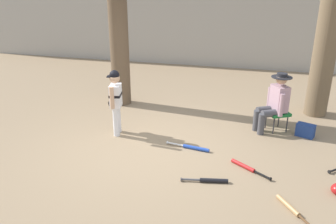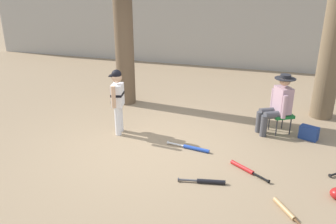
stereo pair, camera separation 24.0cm
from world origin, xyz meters
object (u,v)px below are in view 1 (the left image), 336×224
(tree_behind_spectator, at_px, (329,25))
(folding_stool, at_px, (277,114))
(bat_black_composite, at_px, (210,180))
(bat_blue_youth, at_px, (193,148))
(seated_spectator, at_px, (275,101))
(bat_wood_tan, at_px, (291,208))
(young_ballplayer, at_px, (115,98))
(handbag_beside_stool, at_px, (305,130))
(bat_red_barrel, at_px, (246,167))

(tree_behind_spectator, xyz_separation_m, folding_stool, (-0.88, -1.17, -1.64))
(bat_black_composite, bearing_deg, bat_blue_youth, 115.19)
(tree_behind_spectator, bearing_deg, seated_spectator, -128.43)
(bat_wood_tan, bearing_deg, young_ballplayer, 152.64)
(seated_spectator, relative_size, handbag_beside_stool, 3.53)
(tree_behind_spectator, xyz_separation_m, handbag_beside_stool, (-0.34, -1.34, -1.87))
(bat_red_barrel, bearing_deg, young_ballplayer, 164.15)
(bat_wood_tan, height_order, bat_black_composite, same)
(young_ballplayer, relative_size, handbag_beside_stool, 3.84)
(young_ballplayer, height_order, bat_black_composite, young_ballplayer)
(tree_behind_spectator, xyz_separation_m, bat_wood_tan, (-0.74, -3.84, -1.97))
(folding_stool, relative_size, bat_black_composite, 0.76)
(young_ballplayer, bearing_deg, tree_behind_spectator, 28.74)
(tree_behind_spectator, bearing_deg, bat_blue_youth, -133.89)
(bat_red_barrel, relative_size, bat_blue_youth, 0.80)
(folding_stool, height_order, handbag_beside_stool, folding_stool)
(folding_stool, xyz_separation_m, bat_black_composite, (-1.00, -2.28, -0.33))
(bat_black_composite, bearing_deg, bat_wood_tan, -18.42)
(bat_wood_tan, relative_size, bat_red_barrel, 0.99)
(seated_spectator, bearing_deg, handbag_beside_stool, -10.30)
(bat_red_barrel, height_order, bat_blue_youth, same)
(young_ballplayer, relative_size, folding_stool, 2.39)
(bat_red_barrel, bearing_deg, tree_behind_spectator, 64.57)
(folding_stool, bearing_deg, bat_black_composite, -113.72)
(tree_behind_spectator, height_order, young_ballplayer, tree_behind_spectator)
(folding_stool, bearing_deg, bat_red_barrel, -105.98)
(seated_spectator, bearing_deg, bat_wood_tan, -84.89)
(handbag_beside_stool, bearing_deg, seated_spectator, 169.70)
(bat_blue_youth, bearing_deg, handbag_beside_stool, 28.83)
(folding_stool, bearing_deg, seated_spectator, -149.93)
(young_ballplayer, height_order, handbag_beside_stool, young_ballplayer)
(seated_spectator, distance_m, bat_black_composite, 2.49)
(tree_behind_spectator, distance_m, bat_blue_youth, 3.93)
(handbag_beside_stool, xyz_separation_m, bat_blue_youth, (-2.02, -1.11, -0.10))
(bat_black_composite, bearing_deg, tree_behind_spectator, 61.35)
(bat_red_barrel, bearing_deg, bat_blue_youth, 155.28)
(bat_wood_tan, bearing_deg, bat_red_barrel, 124.54)
(young_ballplayer, xyz_separation_m, bat_wood_tan, (3.22, -1.67, -0.71))
(handbag_beside_stool, bearing_deg, folding_stool, 163.32)
(folding_stool, xyz_separation_m, bat_red_barrel, (-0.49, -1.73, -0.33))
(bat_wood_tan, bearing_deg, handbag_beside_stool, 80.89)
(tree_behind_spectator, distance_m, seated_spectator, 2.07)
(folding_stool, bearing_deg, tree_behind_spectator, 52.98)
(handbag_beside_stool, xyz_separation_m, bat_black_composite, (-1.55, -2.12, -0.10))
(seated_spectator, xyz_separation_m, bat_black_composite, (-0.92, -2.23, -0.61))
(tree_behind_spectator, relative_size, bat_blue_youth, 5.80)
(tree_behind_spectator, distance_m, young_ballplayer, 4.69)
(tree_behind_spectator, bearing_deg, bat_red_barrel, -115.43)
(bat_wood_tan, height_order, bat_red_barrel, same)
(bat_wood_tan, relative_size, bat_black_composite, 0.91)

